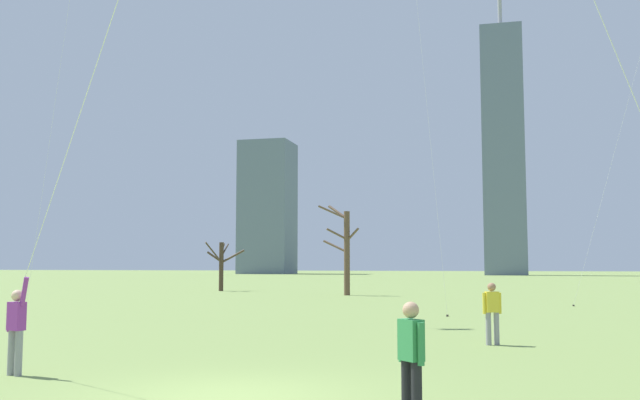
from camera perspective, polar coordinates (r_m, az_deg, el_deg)
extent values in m
plane|color=#7A934C|center=(11.75, -7.33, -15.57)|extent=(400.00, 400.00, 0.00)
cylinder|color=gray|center=(14.91, -23.85, -11.31)|extent=(0.14, 0.14, 0.85)
cylinder|color=gray|center=(14.73, -23.36, -11.41)|extent=(0.14, 0.14, 0.85)
cube|color=purple|center=(14.75, -23.51, -8.68)|extent=(0.39, 0.30, 0.54)
sphere|color=beige|center=(14.73, -23.45, -7.16)|extent=(0.22, 0.22, 0.22)
cylinder|color=purple|center=(14.93, -23.98, -8.74)|extent=(0.09, 0.09, 0.55)
cylinder|color=purple|center=(14.56, -22.97, -6.88)|extent=(0.22, 0.15, 0.56)
cylinder|color=black|center=(9.46, 7.90, -15.48)|extent=(0.14, 0.14, 0.85)
cylinder|color=black|center=(9.64, 7.08, -15.31)|extent=(0.14, 0.14, 0.85)
cube|color=#338C4C|center=(9.45, 7.44, -11.25)|extent=(0.38, 0.38, 0.54)
sphere|color=tan|center=(9.42, 7.41, -8.89)|extent=(0.22, 0.22, 0.22)
cylinder|color=#338C4C|center=(9.29, 8.23, -11.55)|extent=(0.09, 0.09, 0.55)
cylinder|color=#338C4C|center=(9.62, 6.68, -11.34)|extent=(0.09, 0.09, 0.55)
cylinder|color=gray|center=(19.18, 14.20, -10.13)|extent=(0.14, 0.14, 0.85)
cylinder|color=gray|center=(19.10, 13.58, -10.17)|extent=(0.14, 0.14, 0.85)
cube|color=yellow|center=(19.09, 13.85, -8.07)|extent=(0.39, 0.31, 0.54)
sphere|color=#9E7051|center=(19.08, 13.82, -6.90)|extent=(0.22, 0.22, 0.22)
cylinder|color=yellow|center=(19.17, 14.44, -8.15)|extent=(0.09, 0.09, 0.55)
cylinder|color=yellow|center=(19.02, 13.25, -8.20)|extent=(0.09, 0.09, 0.55)
cylinder|color=silver|center=(32.48, -19.96, 13.53)|extent=(1.68, 1.79, 24.70)
cylinder|color=#3F3833|center=(30.65, -22.93, -8.71)|extent=(0.10, 0.10, 0.08)
cylinder|color=#3F3833|center=(28.94, 10.35, -9.26)|extent=(0.10, 0.10, 0.08)
cylinder|color=silver|center=(37.91, 22.78, 3.20)|extent=(4.16, 0.47, 14.72)
cylinder|color=#3F3833|center=(37.55, 19.97, -8.09)|extent=(0.10, 0.10, 0.08)
cylinder|color=#423326|center=(55.51, -8.06, -5.40)|extent=(0.35, 0.35, 3.80)
cylinder|color=#423326|center=(55.58, -7.13, -4.58)|extent=(1.74, 0.96, 1.11)
cylinder|color=#423326|center=(55.02, -8.68, -4.23)|extent=(0.90, 1.51, 1.60)
cylinder|color=#423326|center=(56.35, -7.76, -4.08)|extent=(0.24, 1.82, 1.12)
cylinder|color=#423326|center=(56.20, -7.93, -3.94)|extent=(0.45, 1.42, 0.89)
cylinder|color=#423326|center=(55.65, -8.61, -4.61)|extent=(1.22, 0.33, 0.88)
cylinder|color=brown|center=(47.57, 2.21, -4.35)|extent=(0.40, 0.40, 5.69)
cylinder|color=brown|center=(47.77, 1.04, -1.01)|extent=(2.00, 0.41, 1.00)
cylinder|color=brown|center=(47.36, 1.38, -2.80)|extent=(1.35, 0.92, 0.81)
cylinder|color=brown|center=(48.24, 1.47, -1.02)|extent=(1.59, 1.02, 1.10)
cylinder|color=brown|center=(47.38, 2.67, -2.84)|extent=(1.00, 0.48, 0.95)
cylinder|color=brown|center=(47.97, 1.25, -3.80)|extent=(1.81, 0.59, 0.92)
cube|color=slate|center=(137.72, 14.71, 4.03)|extent=(7.81, 5.48, 47.69)
cylinder|color=#99999E|center=(144.62, 14.44, 14.84)|extent=(0.80, 0.80, 7.30)
cube|color=slate|center=(151.22, -4.29, -0.63)|extent=(10.66, 10.05, 28.39)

